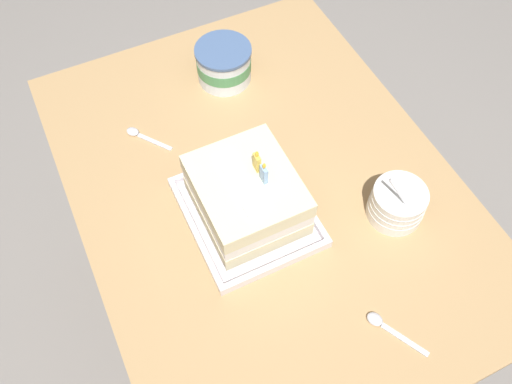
{
  "coord_description": "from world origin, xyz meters",
  "views": [
    {
      "loc": [
        0.57,
        -0.29,
        1.75
      ],
      "look_at": [
        0.03,
        -0.03,
        0.8
      ],
      "focal_mm": 37.5,
      "sensor_mm": 36.0,
      "label": 1
    }
  ],
  "objects_px": {
    "serving_spoon_near_tray": "(382,324)",
    "serving_spoon_by_bowls": "(138,134)",
    "birthday_cake": "(247,195)",
    "ice_cream_tub": "(224,64)",
    "bowl_stack": "(397,203)",
    "foil_tray": "(247,213)"
  },
  "relations": [
    {
      "from": "foil_tray",
      "to": "serving_spoon_near_tray",
      "type": "distance_m",
      "value": 0.35
    },
    {
      "from": "birthday_cake",
      "to": "bowl_stack",
      "type": "xyz_separation_m",
      "value": [
        0.13,
        0.28,
        -0.04
      ]
    },
    {
      "from": "birthday_cake",
      "to": "ice_cream_tub",
      "type": "xyz_separation_m",
      "value": [
        -0.38,
        0.12,
        -0.03
      ]
    },
    {
      "from": "birthday_cake",
      "to": "serving_spoon_near_tray",
      "type": "height_order",
      "value": "birthday_cake"
    },
    {
      "from": "birthday_cake",
      "to": "serving_spoon_near_tray",
      "type": "distance_m",
      "value": 0.35
    },
    {
      "from": "foil_tray",
      "to": "bowl_stack",
      "type": "xyz_separation_m",
      "value": [
        0.13,
        0.28,
        0.03
      ]
    },
    {
      "from": "foil_tray",
      "to": "ice_cream_tub",
      "type": "height_order",
      "value": "ice_cream_tub"
    },
    {
      "from": "birthday_cake",
      "to": "ice_cream_tub",
      "type": "relative_size",
      "value": 1.59
    },
    {
      "from": "serving_spoon_near_tray",
      "to": "serving_spoon_by_bowls",
      "type": "distance_m",
      "value": 0.68
    },
    {
      "from": "serving_spoon_near_tray",
      "to": "serving_spoon_by_bowls",
      "type": "bearing_deg",
      "value": -157.32
    },
    {
      "from": "foil_tray",
      "to": "birthday_cake",
      "type": "height_order",
      "value": "birthday_cake"
    },
    {
      "from": "bowl_stack",
      "to": "serving_spoon_near_tray",
      "type": "distance_m",
      "value": 0.25
    },
    {
      "from": "birthday_cake",
      "to": "ice_cream_tub",
      "type": "bearing_deg",
      "value": 162.85
    },
    {
      "from": "birthday_cake",
      "to": "serving_spoon_by_bowls",
      "type": "relative_size",
      "value": 2.04
    },
    {
      "from": "serving_spoon_near_tray",
      "to": "serving_spoon_by_bowls",
      "type": "xyz_separation_m",
      "value": [
        -0.62,
        -0.26,
        -0.0
      ]
    },
    {
      "from": "birthday_cake",
      "to": "serving_spoon_by_bowls",
      "type": "bearing_deg",
      "value": -155.63
    },
    {
      "from": "foil_tray",
      "to": "ice_cream_tub",
      "type": "bearing_deg",
      "value": 162.84
    },
    {
      "from": "bowl_stack",
      "to": "serving_spoon_near_tray",
      "type": "bearing_deg",
      "value": -38.6
    },
    {
      "from": "foil_tray",
      "to": "serving_spoon_by_bowls",
      "type": "xyz_separation_m",
      "value": [
        -0.3,
        -0.14,
        -0.0
      ]
    },
    {
      "from": "serving_spoon_near_tray",
      "to": "serving_spoon_by_bowls",
      "type": "height_order",
      "value": "same"
    },
    {
      "from": "serving_spoon_by_bowls",
      "to": "birthday_cake",
      "type": "bearing_deg",
      "value": 24.37
    },
    {
      "from": "ice_cream_tub",
      "to": "serving_spoon_by_bowls",
      "type": "relative_size",
      "value": 1.28
    }
  ]
}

